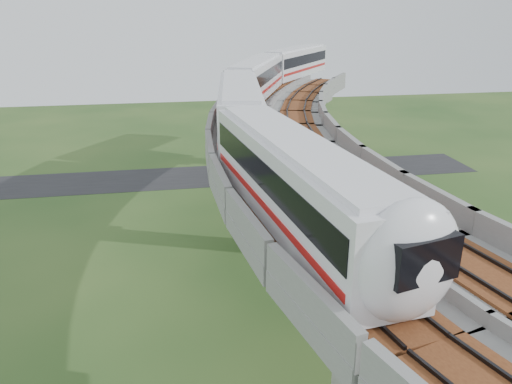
% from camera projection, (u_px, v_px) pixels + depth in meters
% --- Properties ---
extents(ground, '(160.00, 160.00, 0.00)m').
position_uv_depth(ground, '(286.00, 322.00, 31.69)').
color(ground, '#24461C').
rests_on(ground, ground).
extents(dirt_lot, '(18.00, 26.00, 0.04)m').
position_uv_depth(dirt_lot, '(505.00, 318.00, 32.09)').
color(dirt_lot, gray).
rests_on(dirt_lot, ground).
extents(asphalt_road, '(60.00, 8.00, 0.03)m').
position_uv_depth(asphalt_road, '(229.00, 175.00, 59.37)').
color(asphalt_road, '#232326').
rests_on(asphalt_road, ground).
extents(viaduct, '(19.58, 73.98, 11.40)m').
position_uv_depth(viaduct, '(353.00, 185.00, 29.14)').
color(viaduct, '#99968E').
rests_on(viaduct, ground).
extents(metro_train, '(19.08, 59.57, 3.64)m').
position_uv_depth(metro_train, '(274.00, 92.00, 40.62)').
color(metro_train, silver).
rests_on(metro_train, ground).
extents(fence, '(3.87, 38.73, 1.50)m').
position_uv_depth(fence, '(429.00, 298.00, 33.00)').
color(fence, '#2D382D').
rests_on(fence, ground).
extents(tree_0, '(2.56, 2.56, 3.20)m').
position_uv_depth(tree_0, '(350.00, 173.00, 53.30)').
color(tree_0, '#382314').
rests_on(tree_0, ground).
extents(tree_1, '(2.40, 2.40, 2.97)m').
position_uv_depth(tree_1, '(343.00, 198.00, 46.93)').
color(tree_1, '#382314').
rests_on(tree_1, ground).
extents(tree_2, '(1.89, 1.89, 2.66)m').
position_uv_depth(tree_2, '(344.00, 235.00, 39.57)').
color(tree_2, '#382314').
rests_on(tree_2, ground).
extents(tree_3, '(2.43, 2.43, 2.91)m').
position_uv_depth(tree_3, '(392.00, 292.00, 31.55)').
color(tree_3, '#382314').
rests_on(tree_3, ground).
extents(tree_4, '(2.39, 2.39, 3.00)m').
position_uv_depth(tree_4, '(464.00, 370.00, 24.63)').
color(tree_4, '#382314').
rests_on(tree_4, ground).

